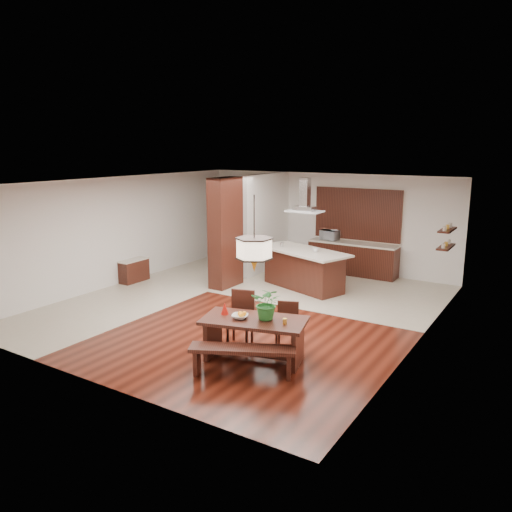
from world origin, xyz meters
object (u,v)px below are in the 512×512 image
Objects in this scene: dining_chair_right at (287,327)px; microwave at (329,235)px; foliage_plant at (267,303)px; fruit_bowl at (240,316)px; dining_table at (254,330)px; pendant_lantern at (254,234)px; dining_bench at (243,361)px; island_cup at (315,250)px; hallway_console at (134,271)px; range_hood at (305,195)px; dining_chair_left at (240,319)px; kitchen_island at (303,269)px.

microwave reaches higher than dining_chair_right.
foliage_plant reaches higher than fruit_bowl.
dining_chair_right is 1.72× the size of microwave.
pendant_lantern reaches higher than dining_table.
fruit_bowl is (-0.52, -0.75, 0.34)m from dining_chair_right.
island_cup is (-1.09, 5.01, 0.86)m from dining_bench.
dining_chair_right is at bearing -71.99° from island_cup.
dining_chair_right is 0.81m from foliage_plant.
dining_table is at bearing 24.81° from fruit_bowl.
microwave reaches higher than island_cup.
microwave reaches higher than hallway_console.
dining_chair_right is at bearing -67.44° from range_hood.
dining_chair_left is 4.02m from island_cup.
dining_table is 2.19× the size of range_hood.
foliage_plant is at bearing -38.36° from dining_chair_left.
island_cup is 2.32m from microwave.
kitchen_island is (-1.31, 4.50, -0.01)m from dining_table.
pendant_lantern is (5.57, -2.59, 1.93)m from hallway_console.
dining_chair_left is at bearing 174.51° from dining_chair_right.
dining_chair_right is at bearing 55.47° from fruit_bowl.
dining_bench is at bearing -92.51° from foliage_plant.
pendant_lantern is (0.58, -0.41, 1.73)m from dining_chair_left.
fruit_bowl is 4.55m from island_cup.
island_cup is at bearing 102.30° from dining_bench.
fruit_bowl is at bearing -76.77° from range_hood.
pendant_lantern is at bearing -152.17° from foliage_plant.
island_cup is at bearing 21.00° from hallway_console.
dining_table is at bearing 105.11° from dining_bench.
dining_table is 6.95× the size of fruit_bowl.
microwave is at bearing 103.18° from dining_bench.
fruit_bowl is 4.73m from kitchen_island.
pendant_lantern reaches higher than kitchen_island.
dining_bench is at bearing -116.04° from dining_chair_right.
range_hood is 6.61× the size of island_cup.
hallway_console is 6.44m from pendant_lantern.
island_cup is (4.65, 1.79, 0.79)m from hallway_console.
dining_bench is 0.63× the size of kitchen_island.
range_hood is at bearing 106.22° from pendant_lantern.
microwave is at bearing 102.99° from pendant_lantern.
kitchen_island is 2.21m from microwave.
range_hood is at bearing 91.96° from dining_chair_right.
fruit_bowl is at bearing -72.79° from dining_chair_left.
dining_table is at bearing -78.10° from island_cup.
microwave is at bearing 105.10° from island_cup.
foliage_plant is at bearing -67.22° from microwave.
dining_bench is (0.17, -0.63, -0.31)m from dining_table.
dining_bench is at bearing -52.80° from fruit_bowl.
hallway_console is at bearing -159.00° from island_cup.
foliage_plant reaches higher than dining_chair_right.
hallway_console is 6.15m from dining_table.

